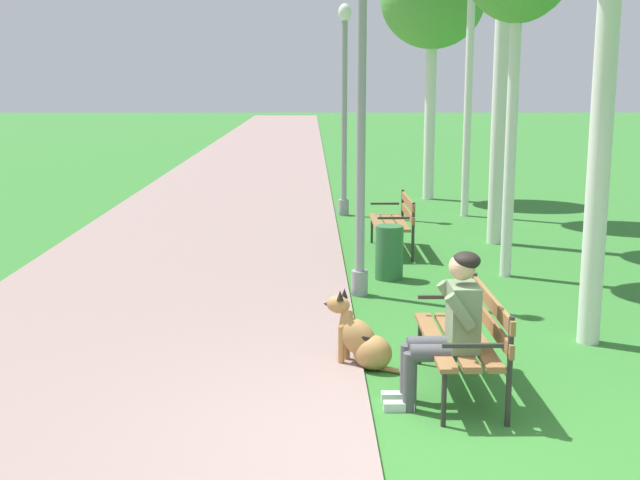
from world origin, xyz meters
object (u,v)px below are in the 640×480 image
(dog_shepherd, at_px, (362,340))
(lamp_post_near, at_px, (361,123))
(park_bench_mid, at_px, (395,218))
(lamp_post_mid, at_px, (344,108))
(person_seated_on_near_bench, at_px, (449,323))
(litter_bin, at_px, (389,253))
(birch_tree_sixth, at_px, (433,1))
(park_bench_near, at_px, (468,333))

(dog_shepherd, relative_size, lamp_post_near, 0.19)
(park_bench_mid, bearing_deg, lamp_post_mid, 100.48)
(lamp_post_mid, bearing_deg, dog_shepherd, -91.18)
(person_seated_on_near_bench, xyz_separation_m, dog_shepherd, (-0.62, 0.88, -0.42))
(park_bench_mid, bearing_deg, lamp_post_near, -105.05)
(lamp_post_near, xyz_separation_m, litter_bin, (0.43, 0.82, -1.71))
(birch_tree_sixth, bearing_deg, person_seated_on_near_bench, -97.23)
(park_bench_mid, distance_m, person_seated_on_near_bench, 5.98)
(park_bench_mid, xyz_separation_m, birch_tree_sixth, (1.28, 5.61, 3.64))
(park_bench_near, distance_m, birch_tree_sixth, 11.94)
(park_bench_near, distance_m, park_bench_mid, 5.69)
(park_bench_near, height_order, birch_tree_sixth, birch_tree_sixth)
(lamp_post_near, bearing_deg, lamp_post_mid, 89.56)
(lamp_post_mid, height_order, litter_bin, lamp_post_mid)
(park_bench_near, height_order, dog_shepherd, park_bench_near)
(park_bench_near, distance_m, dog_shepherd, 1.05)
(lamp_post_mid, distance_m, birch_tree_sixth, 3.59)
(park_bench_mid, bearing_deg, person_seated_on_near_bench, -91.81)
(dog_shepherd, relative_size, birch_tree_sixth, 0.15)
(park_bench_near, xyz_separation_m, person_seated_on_near_bench, (-0.21, -0.28, 0.17))
(park_bench_mid, bearing_deg, park_bench_near, -89.81)
(litter_bin, bearing_deg, park_bench_mid, 81.71)
(lamp_post_near, relative_size, lamp_post_mid, 1.01)
(dog_shepherd, height_order, lamp_post_mid, lamp_post_mid)
(park_bench_mid, xyz_separation_m, lamp_post_mid, (-0.64, 3.44, 1.51))
(park_bench_near, relative_size, litter_bin, 2.14)
(dog_shepherd, height_order, litter_bin, dog_shepherd)
(park_bench_near, distance_m, lamp_post_mid, 9.28)
(park_bench_near, bearing_deg, lamp_post_mid, 94.10)
(park_bench_near, distance_m, person_seated_on_near_bench, 0.39)
(park_bench_near, xyz_separation_m, birch_tree_sixth, (1.26, 11.30, 3.64))
(park_bench_near, bearing_deg, litter_bin, 93.87)
(person_seated_on_near_bench, xyz_separation_m, lamp_post_near, (-0.49, 3.44, 1.37))
(park_bench_mid, height_order, dog_shepherd, park_bench_mid)
(lamp_post_mid, bearing_deg, park_bench_near, -85.90)
(park_bench_mid, bearing_deg, litter_bin, -98.29)
(dog_shepherd, bearing_deg, litter_bin, 80.57)
(park_bench_near, bearing_deg, birch_tree_sixth, 83.62)
(park_bench_mid, relative_size, birch_tree_sixth, 0.29)
(park_bench_mid, relative_size, litter_bin, 2.14)
(dog_shepherd, xyz_separation_m, litter_bin, (0.56, 3.38, 0.09))
(lamp_post_near, height_order, litter_bin, lamp_post_near)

